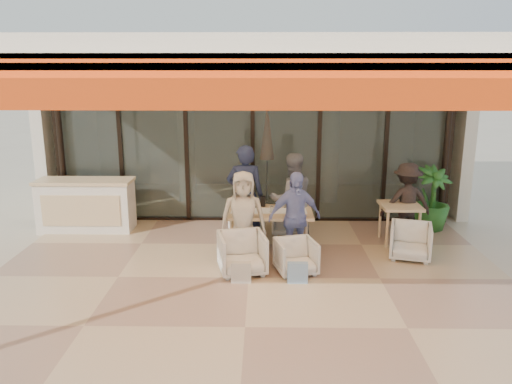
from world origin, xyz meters
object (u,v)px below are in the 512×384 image
Objects in this scene: host_counter at (86,205)px; side_table at (400,210)px; chair_near_right at (296,255)px; standing_woman at (406,202)px; dining_table at (268,214)px; diner_navy at (245,195)px; potted_palm at (431,199)px; chair_near_left at (242,252)px; chair_far_right at (290,220)px; diner_periwinkle at (295,218)px; chair_far_left at (246,220)px; side_chair at (411,240)px; diner_grey at (292,199)px; diner_cream at (243,217)px.

host_counter reaches higher than side_table.
standing_woman reaches higher than chair_near_right.
host_counter reaches higher than dining_table.
diner_navy reaches higher than potted_palm.
chair_near_left is 1.18× the size of chair_near_right.
chair_far_right is 2.19m from standing_woman.
diner_periwinkle is (0.84, -0.90, -0.15)m from diner_navy.
chair_far_right reaches higher than chair_far_left.
potted_palm is (0.83, 1.57, 0.30)m from side_chair.
host_counter is 5.98m from side_table.
standing_woman is (2.13, 0.24, -0.11)m from diner_grey.
diner_grey reaches higher than side_chair.
diner_periwinkle is (0.00, 0.50, 0.46)m from chair_near_right.
diner_navy reaches higher than side_table.
diner_periwinkle is at bearing -3.07° from diner_cream.
dining_table is at bearing 32.00° from diner_grey.
chair_near_right is 0.47× the size of potted_palm.
diner_grey is 1.31× the size of potted_palm.
chair_near_right is 0.90× the size of side_chair.
chair_far_right is at bearing 71.66° from diner_periwinkle.
chair_far_left is at bearing 86.93° from diner_cream.
host_counter is at bearing 138.10° from chair_near_right.
side_chair reaches higher than chair_near_right.
chair_far_right is at bearing -2.32° from host_counter.
chair_near_left is 3.41m from standing_woman.
side_chair is at bearing 135.39° from chair_far_left.
diner_cream is at bearing 89.79° from diner_navy.
chair_near_left is (3.15, -2.06, -0.17)m from host_counter.
diner_cream is at bearing -162.09° from side_table.
diner_cream is 4.02m from potted_palm.
chair_near_left is at bearing 165.45° from chair_near_right.
host_counter reaches higher than chair_far_right.
standing_woman is (2.97, 1.64, 0.37)m from chair_near_left.
side_chair reaches higher than chair_far_left.
diner_navy is 1.19× the size of diner_periwinkle.
chair_near_right is 0.40× the size of diner_cream.
side_chair is (2.80, 0.66, -0.02)m from chair_near_left.
chair_far_left is 0.81× the size of chair_near_left.
side_chair is (1.96, -1.24, 0.04)m from chair_far_right.
dining_table is 0.82× the size of diner_navy.
chair_far_left is 0.35× the size of diner_grey.
chair_near_left is 2.88m from side_chair.
diner_navy reaches higher than diner_grey.
potted_palm is at bearing -177.55° from diner_grey.
diner_grey reaches higher than host_counter.
diner_grey is at bearing 102.84° from chair_far_right.
diner_periwinkle reaches higher than chair_far_left.
chair_near_right is at bearing -108.34° from diner_periwinkle.
diner_navy reaches higher than dining_table.
host_counter is 4.00m from chair_far_right.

